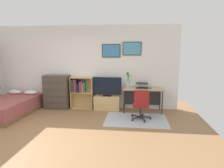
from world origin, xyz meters
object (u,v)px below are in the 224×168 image
object	(u,v)px
bed	(9,106)
bamboo_vase	(128,80)
dresser	(57,92)
bookshelf	(80,90)
tv_stand	(107,103)
computer_mouse	(150,88)
laptop	(142,86)
office_chair	(141,104)
desk	(143,92)
wine_glass	(131,84)
television	(107,87)

from	to	relation	value
bed	bamboo_vase	size ratio (longest dim) A/B	4.24
dresser	bookshelf	xyz separation A→B (m)	(0.77, 0.06, 0.07)
bed	bamboo_vase	distance (m)	3.71
bookshelf	tv_stand	xyz separation A→B (m)	(0.90, -0.05, -0.40)
dresser	computer_mouse	world-z (taller)	dresser
laptop	bamboo_vase	size ratio (longest dim) A/B	0.84
office_chair	desk	bearing A→B (deg)	82.15
laptop	wine_glass	world-z (taller)	wine_glass
dresser	wine_glass	distance (m)	2.48
bookshelf	desk	size ratio (longest dim) A/B	0.86
desk	laptop	bearing A→B (deg)	113.90
bed	computer_mouse	size ratio (longest dim) A/B	19.97
dresser	bookshelf	size ratio (longest dim) A/B	1.07
desk	laptop	distance (m)	0.21
bed	television	distance (m)	3.02
bookshelf	office_chair	xyz separation A→B (m)	(1.95, -0.95, -0.16)
tv_stand	bed	bearing A→B (deg)	-164.17
desk	wine_glass	size ratio (longest dim) A/B	6.65
computer_mouse	bookshelf	bearing A→B (deg)	176.05
television	bamboo_vase	xyz separation A→B (m)	(0.66, 0.11, 0.21)
laptop	bamboo_vase	xyz separation A→B (m)	(-0.45, 0.05, 0.16)
dresser	office_chair	size ratio (longest dim) A/B	1.28
desk	bamboo_vase	xyz separation A→B (m)	(-0.47, 0.10, 0.36)
bed	wine_glass	world-z (taller)	wine_glass
office_chair	bamboo_vase	xyz separation A→B (m)	(-0.40, 1.00, 0.51)
bookshelf	laptop	world-z (taller)	bookshelf
bed	office_chair	xyz separation A→B (m)	(3.92, -0.09, 0.22)
desk	office_chair	bearing A→B (deg)	-94.84
television	office_chair	xyz separation A→B (m)	(1.05, -0.88, -0.30)
bed	dresser	world-z (taller)	dresser
desk	wine_glass	world-z (taller)	wine_glass
desk	laptop	xyz separation A→B (m)	(-0.02, 0.05, 0.20)
dresser	television	distance (m)	1.68
computer_mouse	bamboo_vase	world-z (taller)	bamboo_vase
bed	computer_mouse	world-z (taller)	computer_mouse
bookshelf	desk	bearing A→B (deg)	-1.64
office_chair	bamboo_vase	world-z (taller)	bamboo_vase
office_chair	computer_mouse	size ratio (longest dim) A/B	8.27
computer_mouse	dresser	bearing A→B (deg)	178.22
bed	laptop	xyz separation A→B (m)	(3.98, 0.85, 0.57)
television	bamboo_vase	bearing A→B (deg)	9.62
desk	computer_mouse	world-z (taller)	computer_mouse
dresser	laptop	size ratio (longest dim) A/B	2.67
bed	desk	distance (m)	4.10
laptop	wine_glass	distance (m)	0.40
bookshelf	tv_stand	distance (m)	0.98
computer_mouse	laptop	bearing A→B (deg)	150.14
bamboo_vase	dresser	bearing A→B (deg)	-177.44
computer_mouse	bamboo_vase	size ratio (longest dim) A/B	0.21
office_chair	wine_glass	size ratio (longest dim) A/B	4.78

